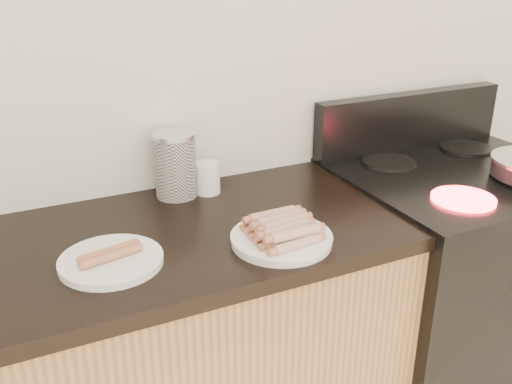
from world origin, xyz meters
name	(u,v)px	position (x,y,z in m)	size (l,w,h in m)	color
wall_back	(196,52)	(0.00, 2.00, 1.30)	(4.00, 0.04, 2.60)	silver
stove	(446,292)	(0.78, 1.68, 0.46)	(0.76, 0.65, 0.91)	black
stove_panel	(409,120)	(0.78, 1.96, 1.01)	(0.76, 0.06, 0.20)	black
burner_near_left	(463,199)	(0.61, 1.51, 0.92)	(0.18, 0.18, 0.01)	#FF1E2D
burner_far_left	(389,162)	(0.61, 1.84, 0.92)	(0.18, 0.18, 0.01)	black
burner_far_right	(465,148)	(0.95, 1.84, 0.92)	(0.18, 0.18, 0.01)	black
main_plate	(281,240)	(0.03, 1.52, 0.91)	(0.25, 0.25, 0.02)	white
side_plate	(111,261)	(-0.37, 1.60, 0.91)	(0.24, 0.24, 0.02)	white
hotdog_pile	(282,229)	(0.03, 1.52, 0.94)	(0.13, 0.18, 0.05)	maroon
plain_sausages	(110,254)	(-0.37, 1.60, 0.93)	(0.14, 0.07, 0.02)	#B66B47
canister	(175,165)	(-0.11, 1.92, 1.00)	(0.12, 0.12, 0.19)	white
mug	(207,178)	(-0.02, 1.90, 0.95)	(0.07, 0.07, 0.09)	white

